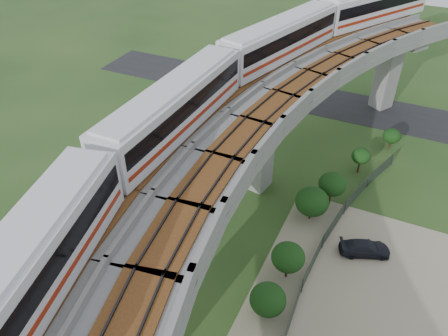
# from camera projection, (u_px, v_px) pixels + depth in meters

# --- Properties ---
(ground) EXTENTS (160.00, 160.00, 0.00)m
(ground) POSITION_uv_depth(u_px,v_px,m) (199.00, 256.00, 35.06)
(ground) COLOR #25461C
(ground) RESTS_ON ground
(asphalt_road) EXTENTS (60.00, 8.00, 0.03)m
(asphalt_road) POSITION_uv_depth(u_px,v_px,m) (306.00, 98.00, 56.88)
(asphalt_road) COLOR #232326
(asphalt_road) RESTS_ON ground
(viaduct) EXTENTS (19.58, 73.98, 11.40)m
(viaduct) POSITION_uv_depth(u_px,v_px,m) (247.00, 180.00, 28.36)
(viaduct) COLOR #99968E
(viaduct) RESTS_ON ground
(metro_train) EXTENTS (14.83, 60.74, 3.64)m
(metro_train) POSITION_uv_depth(u_px,v_px,m) (253.00, 77.00, 33.27)
(metro_train) COLOR silver
(metro_train) RESTS_ON ground
(fence) EXTENTS (3.87, 38.73, 1.50)m
(fence) POSITION_uv_depth(u_px,v_px,m) (319.00, 292.00, 31.32)
(fence) COLOR #2D382D
(fence) RESTS_ON ground
(tree_0) EXTENTS (1.87, 1.87, 2.39)m
(tree_0) POSITION_uv_depth(u_px,v_px,m) (392.00, 136.00, 46.47)
(tree_0) COLOR #382314
(tree_0) RESTS_ON ground
(tree_1) EXTENTS (1.86, 1.86, 2.80)m
(tree_1) POSITION_uv_depth(u_px,v_px,m) (361.00, 156.00, 42.79)
(tree_1) COLOR #382314
(tree_1) RESTS_ON ground
(tree_2) EXTENTS (2.47, 2.47, 3.42)m
(tree_2) POSITION_uv_depth(u_px,v_px,m) (332.00, 184.00, 38.67)
(tree_2) COLOR #382314
(tree_2) RESTS_ON ground
(tree_3) EXTENTS (2.90, 2.90, 3.24)m
(tree_3) POSITION_uv_depth(u_px,v_px,m) (312.00, 202.00, 37.34)
(tree_3) COLOR #382314
(tree_3) RESTS_ON ground
(tree_4) EXTENTS (2.52, 2.52, 3.26)m
(tree_4) POSITION_uv_depth(u_px,v_px,m) (288.00, 257.00, 32.07)
(tree_4) COLOR #382314
(tree_4) RESTS_ON ground
(tree_5) EXTENTS (2.54, 2.54, 2.76)m
(tree_5) POSITION_uv_depth(u_px,v_px,m) (268.00, 299.00, 29.70)
(tree_5) COLOR #382314
(tree_5) RESTS_ON ground
(car_dark) EXTENTS (4.34, 3.03, 1.17)m
(car_dark) POSITION_uv_depth(u_px,v_px,m) (365.00, 248.00, 34.89)
(car_dark) COLOR black
(car_dark) RESTS_ON dirt_lot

